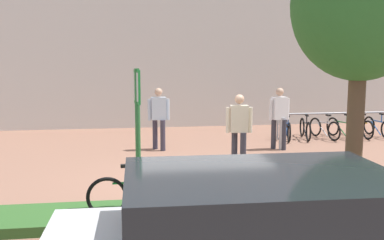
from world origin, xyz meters
The scene contains 10 objects.
ground_plane centered at (0.00, 0.00, 0.00)m, with size 60.00×60.00×0.00m, color #936651.
planter_strip centered at (-0.26, -1.92, 0.08)m, with size 7.00×1.10×0.16m, color #336028.
tree_sidewalk centered at (2.29, -1.94, 3.36)m, with size 2.23×2.23×4.62m.
parking_sign_post centered at (-1.29, -1.92, 1.56)m, with size 0.09×0.36×2.39m.
bike_at_sign centered at (-1.28, -1.72, 0.35)m, with size 1.68×0.42×0.86m.
bike_rack_cluster centered at (5.04, 4.50, 0.35)m, with size 3.76×1.63×0.83m.
bollard_steel centered at (2.80, 2.99, 0.45)m, with size 0.16×0.16×0.90m, color #ADADB2.
person_shirt_blue centered at (1.09, 1.10, 0.98)m, with size 0.61×0.32×1.72m.
person_shirt_white centered at (-0.58, 3.46, 0.98)m, with size 0.61×0.41×1.72m.
person_casual_tan centered at (2.73, 3.05, 0.98)m, with size 0.60×0.36×1.72m.
Camera 1 is at (-1.44, -8.83, 2.55)m, focal length 42.09 mm.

